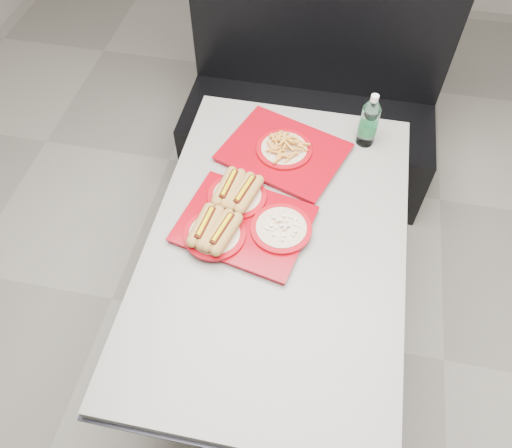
% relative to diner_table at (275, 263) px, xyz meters
% --- Properties ---
extents(ground, '(6.00, 6.00, 0.00)m').
position_rel_diner_table_xyz_m(ground, '(0.00, 0.00, -0.58)').
color(ground, gray).
rests_on(ground, ground).
extents(diner_table, '(0.92, 1.42, 0.75)m').
position_rel_diner_table_xyz_m(diner_table, '(0.00, 0.00, 0.00)').
color(diner_table, black).
rests_on(diner_table, ground).
extents(booth_bench, '(1.30, 0.57, 1.35)m').
position_rel_diner_table_xyz_m(booth_bench, '(0.00, 1.09, -0.18)').
color(booth_bench, black).
rests_on(booth_bench, ground).
extents(tray_near, '(0.51, 0.44, 0.10)m').
position_rel_diner_table_xyz_m(tray_near, '(-0.14, 0.04, 0.20)').
color(tray_near, maroon).
rests_on(tray_near, diner_table).
extents(tray_far, '(0.55, 0.49, 0.09)m').
position_rel_diner_table_xyz_m(tray_far, '(-0.04, 0.41, 0.19)').
color(tray_far, maroon).
rests_on(tray_far, diner_table).
extents(water_bottle, '(0.07, 0.07, 0.24)m').
position_rel_diner_table_xyz_m(water_bottle, '(0.27, 0.55, 0.27)').
color(water_bottle, silver).
rests_on(water_bottle, diner_table).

